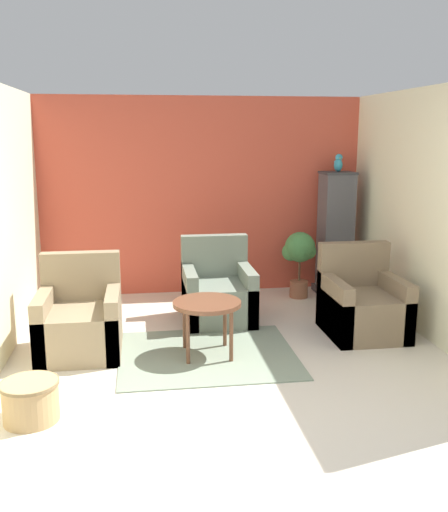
{
  "coord_description": "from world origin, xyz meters",
  "views": [
    {
      "loc": [
        -0.77,
        -3.41,
        2.01
      ],
      "look_at": [
        0.0,
        1.86,
        0.86
      ],
      "focal_mm": 40.0,
      "sensor_mm": 36.0,
      "label": 1
    }
  ],
  "objects_px": {
    "armchair_right": "(362,306)",
    "potted_plant": "(299,254)",
    "armchair_middle": "(218,294)",
    "birdcage": "(335,235)",
    "armchair_left": "(80,322)",
    "parrot": "(338,163)",
    "coffee_table": "(207,307)",
    "wicker_basket": "(31,400)"
  },
  "relations": [
    {
      "from": "coffee_table",
      "to": "armchair_left",
      "type": "distance_m",
      "value": 1.2
    },
    {
      "from": "parrot",
      "to": "wicker_basket",
      "type": "height_order",
      "value": "parrot"
    },
    {
      "from": "wicker_basket",
      "to": "armchair_middle",
      "type": "bearing_deg",
      "value": 51.48
    },
    {
      "from": "potted_plant",
      "to": "wicker_basket",
      "type": "bearing_deg",
      "value": -134.67
    },
    {
      "from": "birdcage",
      "to": "potted_plant",
      "type": "bearing_deg",
      "value": -165.52
    },
    {
      "from": "birdcage",
      "to": "parrot",
      "type": "relative_size",
      "value": 6.95
    },
    {
      "from": "parrot",
      "to": "armchair_right",
      "type": "bearing_deg",
      "value": -98.21
    },
    {
      "from": "armchair_left",
      "to": "armchair_middle",
      "type": "xyz_separation_m",
      "value": [
        1.39,
        0.74,
        0.0
      ]
    },
    {
      "from": "armchair_middle",
      "to": "potted_plant",
      "type": "height_order",
      "value": "armchair_middle"
    },
    {
      "from": "birdcage",
      "to": "armchair_right",
      "type": "bearing_deg",
      "value": -98.22
    },
    {
      "from": "armchair_right",
      "to": "armchair_middle",
      "type": "relative_size",
      "value": 1.0
    },
    {
      "from": "armchair_middle",
      "to": "parrot",
      "type": "distance_m",
      "value": 2.28
    },
    {
      "from": "potted_plant",
      "to": "birdcage",
      "type": "bearing_deg",
      "value": 14.48
    },
    {
      "from": "armchair_left",
      "to": "parrot",
      "type": "distance_m",
      "value": 3.67
    },
    {
      "from": "armchair_left",
      "to": "potted_plant",
      "type": "bearing_deg",
      "value": 30.49
    },
    {
      "from": "armchair_left",
      "to": "armchair_middle",
      "type": "relative_size",
      "value": 1.0
    },
    {
      "from": "potted_plant",
      "to": "wicker_basket",
      "type": "xyz_separation_m",
      "value": [
        -2.74,
        -2.77,
        -0.4
      ]
    },
    {
      "from": "parrot",
      "to": "wicker_basket",
      "type": "relative_size",
      "value": 0.54
    },
    {
      "from": "potted_plant",
      "to": "armchair_middle",
      "type": "bearing_deg",
      "value": -146.7
    },
    {
      "from": "birdcage",
      "to": "wicker_basket",
      "type": "distance_m",
      "value": 4.38
    },
    {
      "from": "birdcage",
      "to": "potted_plant",
      "type": "relative_size",
      "value": 1.87
    },
    {
      "from": "armchair_left",
      "to": "potted_plant",
      "type": "height_order",
      "value": "armchair_left"
    },
    {
      "from": "parrot",
      "to": "wicker_basket",
      "type": "xyz_separation_m",
      "value": [
        -3.23,
        -2.9,
        -1.49
      ]
    },
    {
      "from": "coffee_table",
      "to": "armchair_right",
      "type": "bearing_deg",
      "value": 12.46
    },
    {
      "from": "armchair_right",
      "to": "potted_plant",
      "type": "relative_size",
      "value": 1.08
    },
    {
      "from": "coffee_table",
      "to": "potted_plant",
      "type": "distance_m",
      "value": 2.2
    },
    {
      "from": "birdcage",
      "to": "wicker_basket",
      "type": "relative_size",
      "value": 3.75
    },
    {
      "from": "coffee_table",
      "to": "birdcage",
      "type": "bearing_deg",
      "value": 45.26
    },
    {
      "from": "armchair_left",
      "to": "parrot",
      "type": "bearing_deg",
      "value": 28.14
    },
    {
      "from": "coffee_table",
      "to": "armchair_left",
      "type": "relative_size",
      "value": 0.69
    },
    {
      "from": "parrot",
      "to": "potted_plant",
      "type": "height_order",
      "value": "parrot"
    },
    {
      "from": "armchair_right",
      "to": "wicker_basket",
      "type": "distance_m",
      "value": 3.33
    },
    {
      "from": "armchair_left",
      "to": "wicker_basket",
      "type": "bearing_deg",
      "value": -99.94
    },
    {
      "from": "armchair_right",
      "to": "wicker_basket",
      "type": "height_order",
      "value": "armchair_right"
    },
    {
      "from": "armchair_middle",
      "to": "wicker_basket",
      "type": "bearing_deg",
      "value": -128.52
    },
    {
      "from": "parrot",
      "to": "potted_plant",
      "type": "relative_size",
      "value": 0.27
    },
    {
      "from": "armchair_right",
      "to": "birdcage",
      "type": "distance_m",
      "value": 1.59
    },
    {
      "from": "armchair_right",
      "to": "potted_plant",
      "type": "xyz_separation_m",
      "value": [
        -0.28,
        1.38,
        0.27
      ]
    },
    {
      "from": "armchair_middle",
      "to": "birdcage",
      "type": "height_order",
      "value": "birdcage"
    },
    {
      "from": "coffee_table",
      "to": "potted_plant",
      "type": "relative_size",
      "value": 0.75
    },
    {
      "from": "coffee_table",
      "to": "parrot",
      "type": "bearing_deg",
      "value": 45.29
    },
    {
      "from": "armchair_middle",
      "to": "birdcage",
      "type": "distance_m",
      "value": 1.89
    }
  ]
}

